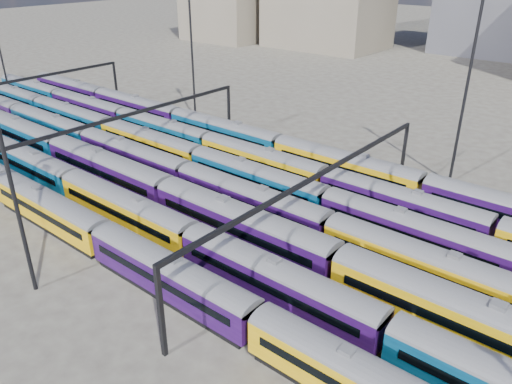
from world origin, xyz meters
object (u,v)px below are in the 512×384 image
Objects in this scene: rake_0 at (103,236)px; rake_1 at (126,207)px; mast_2 at (1,140)px; rake_2 at (241,222)px.

rake_0 is 1.14× the size of rake_1.
rake_1 is at bearing 121.02° from rake_0.
mast_2 is at bearing -78.36° from rake_1.
rake_2 is (8.96, 10.00, 0.39)m from rake_0.
rake_0 is at bearing -58.98° from rake_1.
rake_2 is 4.29× the size of mast_2.
rake_1 is at bearing 101.64° from mast_2.
mast_2 reaches higher than rake_2.
rake_0 is 1.04× the size of rake_2.
rake_0 is 5.84m from rake_1.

